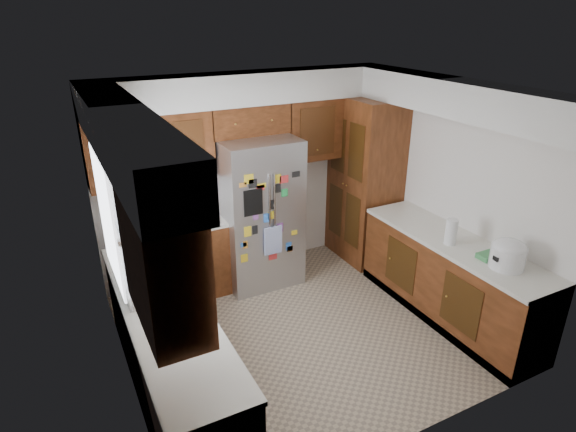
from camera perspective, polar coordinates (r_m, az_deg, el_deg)
The scene contains 12 objects.
floor at distance 5.27m, azimuth 2.19°, elevation -13.23°, with size 3.60×3.60×0.00m, color tan.
room_shell at distance 4.69m, azimuth -0.80°, elevation 7.06°, with size 3.64×3.24×2.52m.
left_counter_run at distance 4.64m, azimuth -13.11°, elevation -13.07°, with size 1.36×3.20×0.92m.
right_counter_run at distance 5.53m, azimuth 18.56°, elevation -7.42°, with size 0.63×2.25×0.92m.
pantry at distance 6.36m, azimuth 9.08°, elevation 4.14°, with size 0.60×0.90×2.15m, color #411F0C.
fridge at distance 5.76m, azimuth -3.54°, elevation 0.45°, with size 0.90×0.79×1.80m.
bridge_cabinet at distance 5.64m, azimuth -4.77°, elevation 11.38°, with size 0.96×0.34×0.35m, color #411F0C.
fridge_top_items at distance 5.57m, azimuth -4.29°, elevation 14.32°, with size 0.70×0.28×0.26m.
sink_assembly at distance 4.38m, azimuth -15.76°, elevation -7.06°, with size 0.52×0.75×0.37m.
left_counter_clutter at distance 5.01m, azimuth -17.05°, elevation -2.36°, with size 0.38×0.85×0.38m.
rice_cooker at distance 4.89m, azimuth 24.65°, elevation -4.03°, with size 0.33×0.32×0.28m.
paper_towel at distance 5.16m, azimuth 18.78°, elevation -1.80°, with size 0.12×0.12×0.27m, color white.
Camera 1 is at (-2.11, -3.67, 3.14)m, focal length 30.00 mm.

